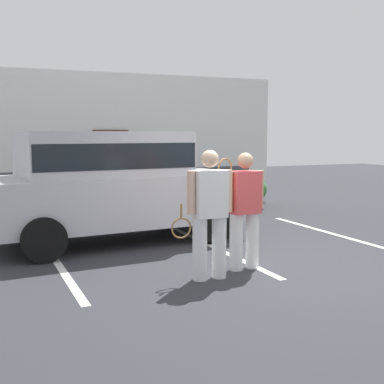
{
  "coord_description": "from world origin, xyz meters",
  "views": [
    {
      "loc": [
        -3.76,
        -6.48,
        2.02
      ],
      "look_at": [
        -0.44,
        1.2,
        1.05
      ],
      "focal_mm": 47.65,
      "sensor_mm": 36.0,
      "label": 1
    }
  ],
  "objects_px": {
    "potted_plant_by_porch": "(226,190)",
    "potted_plant_secondary": "(256,192)",
    "parked_suv": "(111,181)",
    "tennis_player_man": "(209,213)",
    "tennis_player_woman": "(244,209)"
  },
  "relations": [
    {
      "from": "potted_plant_by_porch",
      "to": "potted_plant_secondary",
      "type": "distance_m",
      "value": 0.92
    },
    {
      "from": "parked_suv",
      "to": "tennis_player_man",
      "type": "relative_size",
      "value": 2.64
    },
    {
      "from": "tennis_player_man",
      "to": "potted_plant_by_porch",
      "type": "bearing_deg",
      "value": -119.12
    },
    {
      "from": "potted_plant_by_porch",
      "to": "parked_suv",
      "type": "bearing_deg",
      "value": -144.43
    },
    {
      "from": "tennis_player_woman",
      "to": "potted_plant_secondary",
      "type": "relative_size",
      "value": 2.18
    },
    {
      "from": "potted_plant_by_porch",
      "to": "potted_plant_secondary",
      "type": "bearing_deg",
      "value": 2.37
    },
    {
      "from": "tennis_player_man",
      "to": "potted_plant_by_porch",
      "type": "distance_m",
      "value": 6.42
    },
    {
      "from": "parked_suv",
      "to": "tennis_player_man",
      "type": "bearing_deg",
      "value": -82.11
    },
    {
      "from": "potted_plant_by_porch",
      "to": "potted_plant_secondary",
      "type": "height_order",
      "value": "potted_plant_by_porch"
    },
    {
      "from": "parked_suv",
      "to": "tennis_player_woman",
      "type": "relative_size",
      "value": 2.72
    },
    {
      "from": "potted_plant_by_porch",
      "to": "tennis_player_man",
      "type": "bearing_deg",
      "value": -119.22
    },
    {
      "from": "tennis_player_woman",
      "to": "potted_plant_secondary",
      "type": "height_order",
      "value": "tennis_player_woman"
    },
    {
      "from": "tennis_player_woman",
      "to": "potted_plant_by_porch",
      "type": "height_order",
      "value": "tennis_player_woman"
    },
    {
      "from": "tennis_player_woman",
      "to": "parked_suv",
      "type": "bearing_deg",
      "value": -67.45
    },
    {
      "from": "potted_plant_secondary",
      "to": "potted_plant_by_porch",
      "type": "bearing_deg",
      "value": -177.63
    }
  ]
}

